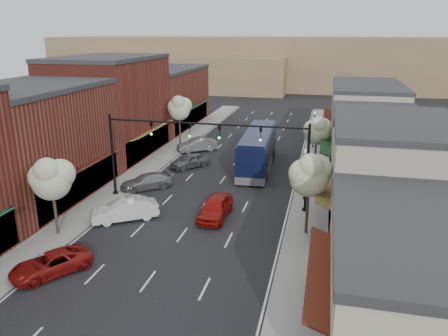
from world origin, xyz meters
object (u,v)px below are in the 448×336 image
Objects in this scene: lamp_post_near at (306,166)px; parked_car_e at (197,145)px; parked_car_c at (146,181)px; parked_car_d at (190,161)px; lamp_post_far at (314,123)px; tree_left_near at (51,178)px; red_hatchback at (215,207)px; tree_left_far at (179,108)px; parked_car_a at (51,264)px; tree_right_far at (317,130)px; coach_bus at (258,149)px; signal_mast_right at (276,153)px; parked_car_b at (125,210)px; signal_mast_left at (138,144)px; tree_right_near at (310,174)px.

lamp_post_near is 0.95× the size of parked_car_e.
parked_car_d is at bearing 125.44° from parked_car_c.
lamp_post_near and lamp_post_far have the same top height.
red_hatchback is (9.75, 5.48, -3.41)m from tree_left_near.
lamp_post_far is 22.75m from parked_car_c.
parked_car_a is at bearing -85.29° from tree_left_far.
tree_left_near is at bearing -51.84° from parked_car_c.
red_hatchback is 8.90m from parked_car_c.
tree_right_far is 0.95× the size of tree_left_near.
red_hatchback is (-1.08, -13.22, -1.16)m from coach_bus.
lamp_post_near is 1.03× the size of parked_car_d.
parked_car_c is (-11.68, 2.12, -3.95)m from signal_mast_right.
parked_car_e is at bearing 147.18° from parked_car_b.
lamp_post_far is 1.03× the size of parked_car_d.
parked_car_e is (0.31, 15.38, -3.85)m from signal_mast_left.
parked_car_d is at bearing 142.99° from parked_car_b.
tree_left_far is 1.42× the size of parked_car_d.
parked_car_b is (0.79, 8.00, 0.17)m from parked_car_a.
parked_car_b reaches higher than parked_car_a.
red_hatchback is at bearing -97.05° from coach_bus.
tree_right_near is at bearing -1.62° from parked_car_e.
red_hatchback is 6.74m from parked_car_b.
tree_right_near is 0.97× the size of tree_left_far.
tree_left_near is 1.16× the size of parked_car_b.
lamp_post_far reaches higher than coach_bus.
lamp_post_near is at bearing 40.18° from red_hatchback.
tree_right_far is (2.73, 11.95, -0.63)m from signal_mast_right.
parked_car_c is (-8.64, -8.52, -1.31)m from coach_bus.
signal_mast_right reaches higher than red_hatchback.
red_hatchback is 0.98× the size of parked_car_b.
tree_left_near is at bearing -43.87° from parked_car_e.
parked_car_a is (-14.09, -24.46, -3.36)m from tree_right_far.
lamp_post_far is 0.91× the size of parked_car_b.
tree_right_far is 1.19× the size of parked_car_a.
coach_bus is (10.83, -7.30, -2.63)m from tree_left_far.
coach_bus is 13.31m from red_hatchback.
signal_mast_right is 1.00× the size of signal_mast_left.
red_hatchback is 12.99m from parked_car_d.
tree_left_far is at bearing 160.13° from tree_right_far.
parked_car_c is (-14.40, -9.83, -3.32)m from tree_right_far.
coach_bus is 2.76× the size of parked_car_a.
tree_right_far is 25.99m from tree_left_near.
signal_mast_right is at bearing 83.58° from parked_car_a.
lamp_post_near is at bearing 8.78° from parked_car_d.
signal_mast_left is at bearing -169.44° from lamp_post_near.
coach_bus is at bearing 52.38° from signal_mast_left.
tree_right_far is 14.44m from parked_car_e.
parked_car_b is 13.63m from parked_car_d.
coach_bus is at bearing 106.05° from parked_car_a.
parked_car_a is 0.98× the size of parked_car_c.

